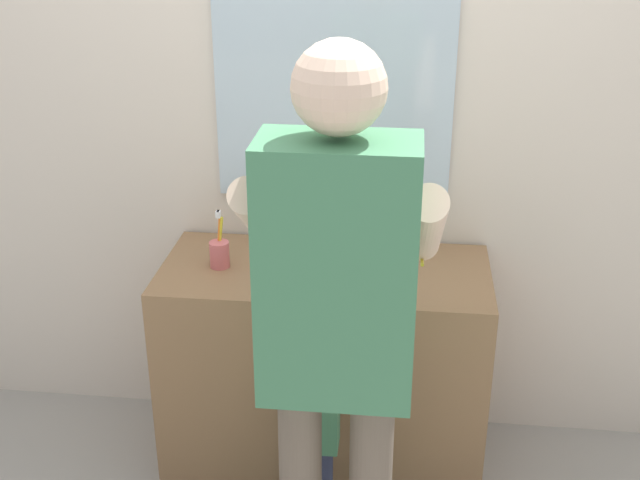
# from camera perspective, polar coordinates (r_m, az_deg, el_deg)

# --- Properties ---
(back_wall) EXTENTS (4.40, 0.10, 2.70)m
(back_wall) POSITION_cam_1_polar(r_m,az_deg,el_deg) (2.99, 1.03, 9.95)
(back_wall) COLOR beige
(back_wall) RESTS_ON ground
(vanity_cabinet) EXTENTS (1.17, 0.54, 0.81)m
(vanity_cabinet) POSITION_cam_1_polar(r_m,az_deg,el_deg) (3.08, 0.32, -8.87)
(vanity_cabinet) COLOR olive
(vanity_cabinet) RESTS_ON ground
(sink_basin) EXTENTS (0.39, 0.39, 0.11)m
(sink_basin) POSITION_cam_1_polar(r_m,az_deg,el_deg) (2.83, 0.30, -1.18)
(sink_basin) COLOR silver
(sink_basin) RESTS_ON vanity_cabinet
(faucet) EXTENTS (0.18, 0.14, 0.18)m
(faucet) POSITION_cam_1_polar(r_m,az_deg,el_deg) (3.03, 0.77, 1.09)
(faucet) COLOR #B7BABF
(faucet) RESTS_ON vanity_cabinet
(toothbrush_cup) EXTENTS (0.07, 0.07, 0.21)m
(toothbrush_cup) POSITION_cam_1_polar(r_m,az_deg,el_deg) (2.89, -7.07, -0.88)
(toothbrush_cup) COLOR #D86666
(toothbrush_cup) RESTS_ON vanity_cabinet
(child_toddler) EXTENTS (0.24, 0.24, 0.79)m
(child_toddler) POSITION_cam_1_polar(r_m,az_deg,el_deg) (2.71, -0.62, -12.26)
(child_toddler) COLOR #2D334C
(child_toddler) RESTS_ON ground
(adult_parent) EXTENTS (0.54, 0.57, 1.75)m
(adult_parent) POSITION_cam_1_polar(r_m,az_deg,el_deg) (2.13, 1.24, -4.72)
(adult_parent) COLOR #6B5B4C
(adult_parent) RESTS_ON ground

